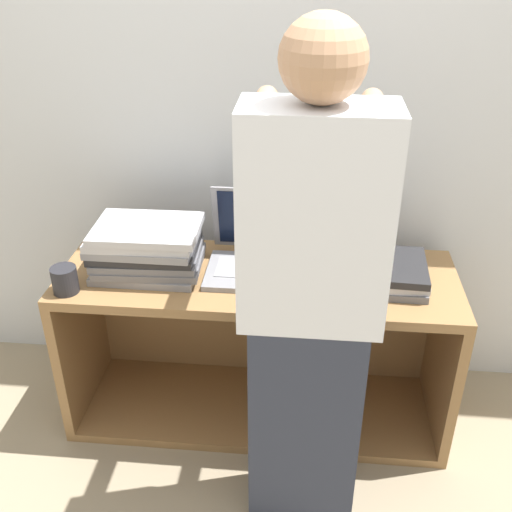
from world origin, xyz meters
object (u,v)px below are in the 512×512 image
object	(u,v)px
laptop_stack_left	(147,248)
laptop_stack_right	(371,271)
laptop_open	(259,254)
mug	(65,280)
person	(310,309)

from	to	relation	value
laptop_stack_left	laptop_stack_right	distance (m)	0.81
laptop_open	mug	distance (m)	0.69
laptop_stack_left	mug	bearing A→B (deg)	-145.49
laptop_stack_right	mug	xyz separation A→B (m)	(-1.05, -0.17, 0.01)
laptop_open	mug	world-z (taller)	laptop_open
laptop_stack_right	person	size ratio (longest dim) A/B	0.24
laptop_stack_left	person	distance (m)	0.73
laptop_open	person	distance (m)	0.52
laptop_open	laptop_stack_right	bearing A→B (deg)	-7.98
mug	laptop_open	bearing A→B (deg)	19.38
laptop_stack_right	mug	bearing A→B (deg)	-170.71
laptop_stack_right	person	distance (m)	0.49
laptop_stack_left	person	world-z (taller)	person
laptop_stack_right	person	xyz separation A→B (m)	(-0.21, -0.42, 0.11)
laptop_open	person	world-z (taller)	person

